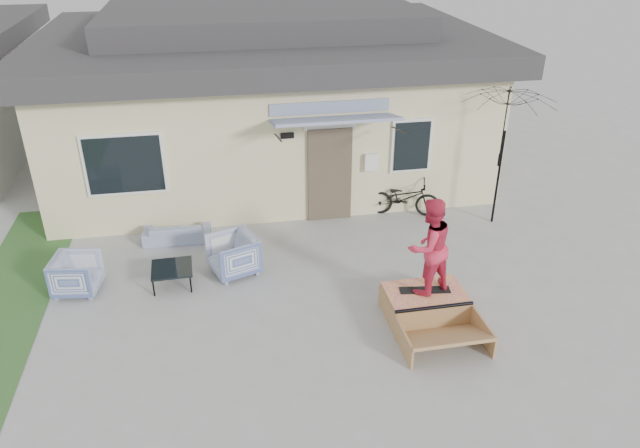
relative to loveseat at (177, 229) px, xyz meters
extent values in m
plane|color=gray|center=(2.31, -4.03, -0.27)|extent=(90.00, 90.00, 0.00)
cube|color=#2B5325|center=(-2.89, -2.03, -0.27)|extent=(1.40, 8.00, 0.01)
cube|color=beige|center=(2.31, 3.97, 1.23)|extent=(10.00, 7.00, 3.00)
cube|color=#2C2C2F|center=(2.31, 3.97, 2.98)|extent=(10.80, 7.80, 0.50)
cube|color=#2C2C2F|center=(2.31, 3.97, 3.53)|extent=(7.50, 4.50, 0.60)
cube|color=brown|center=(3.31, 0.43, 0.78)|extent=(0.95, 0.08, 2.10)
cube|color=white|center=(-0.89, 0.44, 1.33)|extent=(1.60, 0.06, 1.30)
cube|color=white|center=(5.11, 0.44, 1.33)|extent=(0.90, 0.06, 1.20)
cube|color=#3E5594|center=(3.31, -0.08, 2.18)|extent=(2.50, 1.09, 0.29)
imported|color=#3E5594|center=(0.00, 0.00, 0.00)|extent=(1.40, 0.48, 0.54)
imported|color=#3E5594|center=(-1.70, -1.58, 0.12)|extent=(0.82, 0.86, 0.79)
imported|color=#3E5594|center=(1.09, -1.44, 0.15)|extent=(1.00, 1.03, 0.84)
cube|color=black|center=(-0.04, -1.66, -0.09)|extent=(0.76, 0.76, 0.36)
imported|color=black|center=(4.99, 0.33, 0.24)|extent=(1.68, 1.00, 1.02)
cylinder|color=black|center=(6.83, -0.35, 0.78)|extent=(0.05, 0.05, 2.10)
imported|color=black|center=(6.83, -0.35, 1.48)|extent=(2.20, 2.08, 0.90)
cube|color=black|center=(4.21, -3.32, 0.20)|extent=(0.87, 0.33, 0.05)
imported|color=#D62B4A|center=(4.21, -3.32, 1.07)|extent=(0.99, 0.88, 1.68)
camera|label=1|loc=(0.94, -11.34, 5.90)|focal=33.86mm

